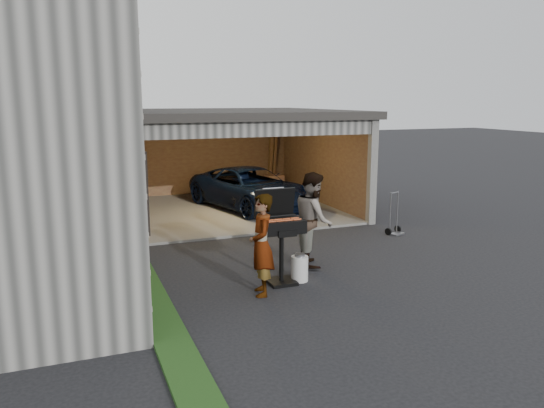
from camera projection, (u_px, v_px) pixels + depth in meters
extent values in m
plane|color=black|center=(285.00, 287.00, 9.21)|extent=(80.00, 80.00, 0.00)
cube|color=#193814|center=(166.00, 328.00, 7.48)|extent=(0.50, 8.00, 0.06)
cube|color=#605E59|center=(223.00, 210.00, 15.41)|extent=(6.50, 6.00, 0.06)
cube|color=#4F3025|center=(198.00, 155.00, 17.82)|extent=(6.50, 0.15, 2.70)
cube|color=#4F3025|center=(321.00, 160.00, 16.28)|extent=(0.15, 6.00, 2.70)
cube|color=#4F3025|center=(106.00, 170.00, 14.01)|extent=(0.15, 6.00, 2.70)
cube|color=#2D2B28|center=(221.00, 114.00, 14.87)|extent=(6.80, 6.30, 0.20)
cube|color=#474744|center=(256.00, 129.00, 12.25)|extent=(6.50, 0.16, 0.36)
cube|color=beige|center=(240.00, 123.00, 13.35)|extent=(6.00, 2.40, 0.06)
cube|color=#474744|center=(372.00, 173.00, 13.58)|extent=(0.20, 0.18, 2.70)
cube|color=brown|center=(124.00, 194.00, 16.45)|extent=(0.60, 0.50, 0.50)
cube|color=brown|center=(123.00, 179.00, 16.36)|extent=(0.50, 0.45, 0.45)
cube|color=brown|center=(274.00, 184.00, 18.13)|extent=(0.55, 0.50, 0.60)
cube|color=brown|center=(273.00, 157.00, 18.58)|extent=(0.24, 0.43, 2.20)
imported|color=black|center=(250.00, 190.00, 15.41)|extent=(3.05, 4.66, 1.19)
imported|color=silver|center=(262.00, 245.00, 8.70)|extent=(0.53, 0.69, 1.70)
imported|color=#3E2318|center=(313.00, 219.00, 10.28)|extent=(0.94, 1.06, 1.84)
cube|color=black|center=(281.00, 282.00, 9.39)|extent=(0.47, 0.47, 0.06)
cylinder|color=black|center=(281.00, 256.00, 9.29)|extent=(0.08, 0.08, 0.95)
cube|color=black|center=(282.00, 226.00, 9.19)|extent=(0.74, 0.52, 0.23)
cube|color=#59595B|center=(282.00, 220.00, 9.17)|extent=(0.68, 0.45, 0.02)
cube|color=black|center=(275.00, 203.00, 9.42)|extent=(0.74, 0.13, 0.52)
cylinder|color=white|center=(300.00, 269.00, 9.47)|extent=(0.40, 0.40, 0.46)
cube|color=brown|center=(133.00, 253.00, 9.39)|extent=(0.26, 0.94, 1.04)
cube|color=slate|center=(397.00, 234.00, 12.74)|extent=(0.39, 0.32, 0.04)
cylinder|color=black|center=(388.00, 232.00, 12.69)|extent=(0.10, 0.18, 0.17)
cylinder|color=black|center=(398.00, 229.00, 12.94)|extent=(0.10, 0.18, 0.17)
cylinder|color=slate|center=(390.00, 213.00, 12.63)|extent=(0.03, 0.03, 1.01)
cylinder|color=slate|center=(397.00, 212.00, 12.82)|extent=(0.03, 0.03, 1.01)
cylinder|color=slate|center=(395.00, 193.00, 12.63)|extent=(0.28, 0.13, 0.03)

